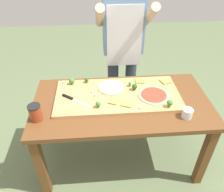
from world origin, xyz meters
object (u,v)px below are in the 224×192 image
at_px(broccoli_floret_back_left, 72,81).
at_px(broccoli_floret_front_mid, 98,104).
at_px(pizza_slice_near_right, 127,104).
at_px(pizza_slice_far_right, 165,81).
at_px(sauce_jar, 35,113).
at_px(broccoli_floret_center_right, 135,87).
at_px(cheese_crumble_e, 140,108).
at_px(pizza_whole_white_garlic, 111,87).
at_px(cheese_crumble_a, 95,95).
at_px(pizza_slice_near_left, 140,81).
at_px(cheese_crumble_b, 63,82).
at_px(broccoli_floret_back_mid, 170,103).
at_px(cook_center, 123,42).
at_px(cheese_crumble_c, 101,103).
at_px(flour_cup, 187,114).
at_px(pizza_slice_center, 113,101).
at_px(chefs_knife, 73,99).
at_px(pizza_whole_tomato_red, 154,95).
at_px(prep_table, 121,111).
at_px(broccoli_floret_front_right, 130,84).
at_px(broccoli_floret_back_right, 87,80).
at_px(cheese_crumble_d, 92,92).

xyz_separation_m(broccoli_floret_back_left, broccoli_floret_front_mid, (0.23, -0.35, -0.00)).
height_order(pizza_slice_near_right, broccoli_floret_front_mid, broccoli_floret_front_mid).
xyz_separation_m(pizza_slice_far_right, sauce_jar, (-1.12, -0.40, 0.04)).
distance_m(broccoli_floret_center_right, cheese_crumble_e, 0.26).
bearing_deg(pizza_whole_white_garlic, cheese_crumble_a, -142.89).
height_order(pizza_slice_near_left, cheese_crumble_b, cheese_crumble_b).
bearing_deg(pizza_slice_near_left, broccoli_floret_back_mid, -66.30).
xyz_separation_m(sauce_jar, cook_center, (0.76, 0.82, 0.18)).
relative_size(cheese_crumble_c, flour_cup, 0.16).
bearing_deg(sauce_jar, pizza_slice_far_right, 19.69).
bearing_deg(broccoli_floret_back_mid, pizza_slice_far_right, 79.51).
bearing_deg(pizza_slice_center, broccoli_floret_back_left, 140.80).
distance_m(pizza_whole_white_garlic, pizza_slice_center, 0.20).
distance_m(pizza_slice_near_left, cheese_crumble_a, 0.47).
xyz_separation_m(chefs_knife, broccoli_floret_back_left, (-0.02, 0.23, 0.03)).
height_order(pizza_slice_far_right, flour_cup, flour_cup).
relative_size(pizza_whole_tomato_red, flour_cup, 3.24).
xyz_separation_m(pizza_slice_center, pizza_slice_near_right, (0.11, -0.04, 0.00)).
distance_m(pizza_slice_near_left, cheese_crumble_e, 0.40).
distance_m(pizza_whole_tomato_red, broccoli_floret_center_right, 0.19).
xyz_separation_m(pizza_slice_far_right, flour_cup, (0.05, -0.47, 0.00)).
bearing_deg(pizza_whole_tomato_red, sauce_jar, -168.57).
height_order(chefs_knife, pizza_slice_near_left, chefs_knife).
xyz_separation_m(prep_table, pizza_whole_white_garlic, (-0.08, 0.17, 0.14)).
relative_size(pizza_whole_tomato_red, broccoli_floret_front_right, 6.05).
xyz_separation_m(flour_cup, cook_center, (-0.40, 0.89, 0.22)).
height_order(chefs_knife, pizza_whole_tomato_red, same).
bearing_deg(pizza_slice_near_right, sauce_jar, -172.21).
bearing_deg(sauce_jar, pizza_slice_center, 12.66).
distance_m(pizza_slice_far_right, broccoli_floret_back_right, 0.74).
xyz_separation_m(pizza_whole_tomato_red, broccoli_floret_back_left, (-0.71, 0.23, 0.03)).
bearing_deg(cheese_crumble_c, pizza_slice_center, 7.83).
bearing_deg(sauce_jar, pizza_slice_near_left, 25.91).
distance_m(cheese_crumble_b, cheese_crumble_e, 0.78).
distance_m(chefs_knife, broccoli_floret_front_right, 0.54).
xyz_separation_m(cheese_crumble_c, sauce_jar, (-0.50, -0.12, 0.04)).
height_order(prep_table, cheese_crumble_c, cheese_crumble_c).
relative_size(chefs_knife, cheese_crumble_e, 14.22).
xyz_separation_m(broccoli_floret_front_mid, broccoli_floret_front_right, (0.30, 0.28, -0.01)).
height_order(pizza_whole_tomato_red, cheese_crumble_e, cheese_crumble_e).
relative_size(pizza_slice_far_right, broccoli_floret_back_left, 1.27).
bearing_deg(broccoli_floret_center_right, broccoli_floret_back_mid, -46.52).
relative_size(pizza_slice_near_left, flour_cup, 0.99).
relative_size(cheese_crumble_e, cook_center, 0.01).
height_order(broccoli_floret_front_mid, broccoli_floret_front_right, broccoli_floret_front_mid).
distance_m(broccoli_floret_back_left, sauce_jar, 0.49).
bearing_deg(cheese_crumble_b, pizza_slice_center, -35.98).
relative_size(cheese_crumble_d, cook_center, 0.01).
relative_size(pizza_whole_tomato_red, cook_center, 0.16).
bearing_deg(cheese_crumble_d, pizza_slice_far_right, 9.35).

